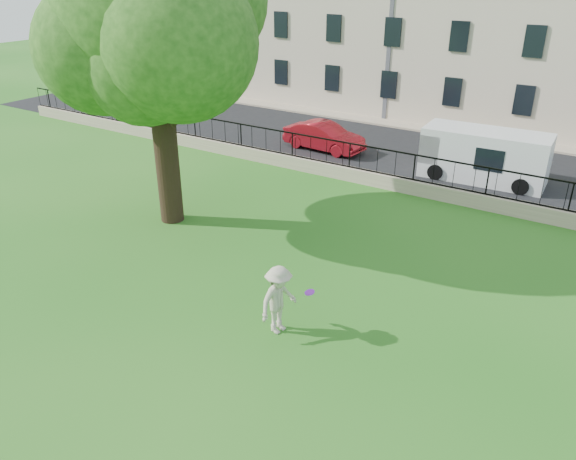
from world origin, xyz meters
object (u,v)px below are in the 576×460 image
Objects in this scene: man at (279,300)px; frisbee at (310,292)px; tree at (152,17)px; red_sedan at (324,137)px; white_van at (484,156)px.

man is 0.83m from frisbee.
man is at bearing -139.19° from frisbee.
tree is at bearing 71.96° from man.
tree reaches higher than frisbee.
frisbee is (8.10, -3.29, -6.13)m from tree.
man is 16.02m from red_sedan.
man is 0.45× the size of red_sedan.
white_van is (1.31, 14.49, 0.16)m from man.
red_sedan is (-7.43, 13.96, -0.42)m from frisbee.
red_sedan is 8.14m from white_van.
white_van reaches higher than frisbee.
frisbee is (0.61, 0.53, 0.16)m from man.
red_sedan is (0.67, 10.67, -6.54)m from tree.
tree is 2.51× the size of red_sedan.
frisbee is at bearing -22.11° from tree.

